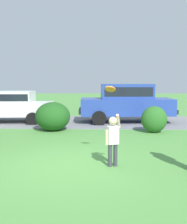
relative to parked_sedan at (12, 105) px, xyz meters
The scene contains 8 objects.
ground_plane 7.96m from the parked_sedan, 61.88° to the right, with size 80.00×80.00×0.00m, color #518E42.
driveway_strip 3.83m from the parked_sedan, ahead, with size 28.00×4.40×0.02m, color slate.
shrub_near_tree 3.36m from the parked_sedan, 42.48° to the right, with size 1.45×1.43×1.19m.
shrub_centre_left 7.10m from the parked_sedan, 21.30° to the right, with size 1.03×0.83×1.07m.
parked_sedan is the anchor object (origin of this frame).
parked_suv 5.74m from the parked_sedan, ahead, with size 4.78×2.27×1.92m.
child_thrower 8.52m from the parked_sedan, 55.82° to the right, with size 0.40×0.36×1.29m.
frisbee 8.02m from the parked_sedan, 53.48° to the right, with size 0.30×0.26×0.20m.
Camera 1 is at (0.80, -6.58, 2.06)m, focal length 44.15 mm.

